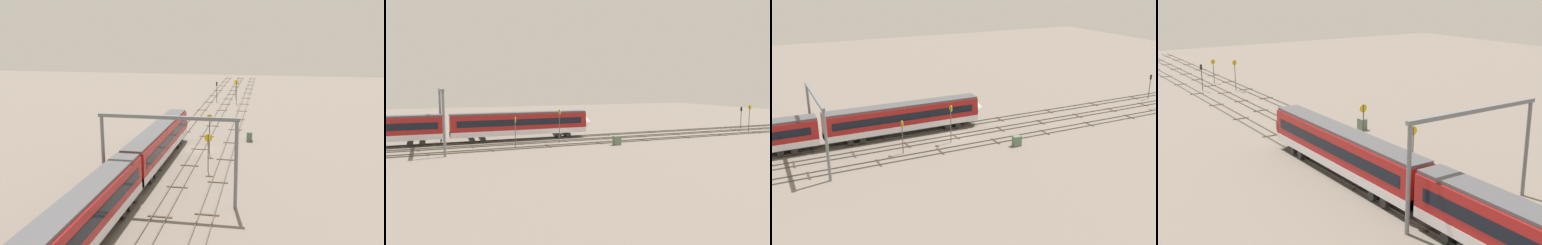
# 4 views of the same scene
# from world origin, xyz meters

# --- Properties ---
(ground_plane) EXTENTS (211.47, 211.47, 0.00)m
(ground_plane) POSITION_xyz_m (0.00, 0.00, 0.00)
(ground_plane) COLOR slate
(track_near_foreground) EXTENTS (195.47, 2.40, 0.16)m
(track_near_foreground) POSITION_xyz_m (0.00, -4.37, 0.07)
(track_near_foreground) COLOR #59544C
(track_near_foreground) RESTS_ON ground
(track_second_near) EXTENTS (195.47, 2.40, 0.16)m
(track_second_near) POSITION_xyz_m (-0.00, 0.00, 0.07)
(track_second_near) COLOR #59544C
(track_second_near) RESTS_ON ground
(track_with_train) EXTENTS (195.47, 2.40, 0.16)m
(track_with_train) POSITION_xyz_m (0.00, 4.37, 0.07)
(track_with_train) COLOR #59544C
(track_with_train) RESTS_ON ground
(overhead_gantry) EXTENTS (0.40, 14.36, 9.21)m
(overhead_gantry) POSITION_xyz_m (-20.01, -0.02, 6.58)
(overhead_gantry) COLOR slate
(overhead_gantry) RESTS_ON ground
(speed_sign_near_foreground) EXTENTS (0.14, 0.99, 4.80)m
(speed_sign_near_foreground) POSITION_xyz_m (-9.33, -2.65, 3.20)
(speed_sign_near_foreground) COLOR #4C4C51
(speed_sign_near_foreground) RESTS_ON ground
(speed_sign_mid_trackside) EXTENTS (0.14, 0.95, 5.72)m
(speed_sign_mid_trackside) POSITION_xyz_m (-1.62, -1.75, 3.71)
(speed_sign_mid_trackside) COLOR #4C4C51
(speed_sign_mid_trackside) RESTS_ON ground
(speed_sign_distant_end) EXTENTS (0.14, 0.92, 5.57)m
(speed_sign_distant_end) POSITION_xyz_m (40.11, -2.53, 3.60)
(speed_sign_distant_end) COLOR #4C4C51
(speed_sign_distant_end) RESTS_ON ground
(signal_light_trackside_approach) EXTENTS (0.31, 0.32, 4.82)m
(signal_light_trackside_approach) POSITION_xyz_m (43.26, 2.60, 3.14)
(signal_light_trackside_approach) COLOR #4C4C51
(signal_light_trackside_approach) RESTS_ON ground
(relay_cabinet) EXTENTS (1.20, 0.86, 1.48)m
(relay_cabinet) POSITION_xyz_m (6.38, -7.15, 0.74)
(relay_cabinet) COLOR #597259
(relay_cabinet) RESTS_ON ground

